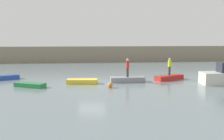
% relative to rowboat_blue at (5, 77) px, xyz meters
% --- Properties ---
extents(ground_plane, '(120.00, 120.00, 0.00)m').
position_rel_rowboat_blue_xyz_m(ground_plane, '(9.02, -3.75, -0.23)').
color(ground_plane, slate).
extents(embankment_wall, '(80.00, 1.20, 2.85)m').
position_rel_rowboat_blue_xyz_m(embankment_wall, '(9.02, 18.70, 1.20)').
color(embankment_wall, gray).
rests_on(embankment_wall, ground_plane).
extents(rowboat_blue, '(2.97, 2.08, 0.45)m').
position_rel_rowboat_blue_xyz_m(rowboat_blue, '(0.00, 0.00, 0.00)').
color(rowboat_blue, '#2B4CAD').
rests_on(rowboat_blue, ground_plane).
extents(rowboat_green, '(2.93, 2.12, 0.38)m').
position_rel_rowboat_blue_xyz_m(rowboat_green, '(3.53, -4.37, -0.04)').
color(rowboat_green, '#2D7F47').
rests_on(rowboat_green, ground_plane).
extents(rowboat_yellow, '(3.00, 1.40, 0.42)m').
position_rel_rowboat_blue_xyz_m(rowboat_yellow, '(8.12, -3.19, -0.01)').
color(rowboat_yellow, gold).
rests_on(rowboat_yellow, ground_plane).
extents(rowboat_grey, '(3.40, 1.27, 0.49)m').
position_rel_rowboat_blue_xyz_m(rowboat_grey, '(12.58, -2.80, 0.02)').
color(rowboat_grey, gray).
rests_on(rowboat_grey, ground_plane).
extents(rowboat_red, '(3.38, 2.32, 0.48)m').
position_rel_rowboat_blue_xyz_m(rowboat_red, '(17.12, -2.01, 0.02)').
color(rowboat_red, red).
rests_on(rowboat_red, ground_plane).
extents(person_hiviz_shirt, '(0.32, 0.32, 1.79)m').
position_rel_rowboat_blue_xyz_m(person_hiviz_shirt, '(17.12, -2.01, 1.25)').
color(person_hiviz_shirt, '#38332D').
rests_on(person_hiviz_shirt, rowboat_red).
extents(person_red_shirt, '(0.32, 0.32, 1.84)m').
position_rel_rowboat_blue_xyz_m(person_red_shirt, '(12.58, -2.80, 1.30)').
color(person_red_shirt, '#38332D').
rests_on(person_red_shirt, rowboat_grey).
extents(mooring_buoy, '(0.44, 0.44, 0.44)m').
position_rel_rowboat_blue_xyz_m(mooring_buoy, '(10.59, -5.50, -0.00)').
color(mooring_buoy, orange).
rests_on(mooring_buoy, ground_plane).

